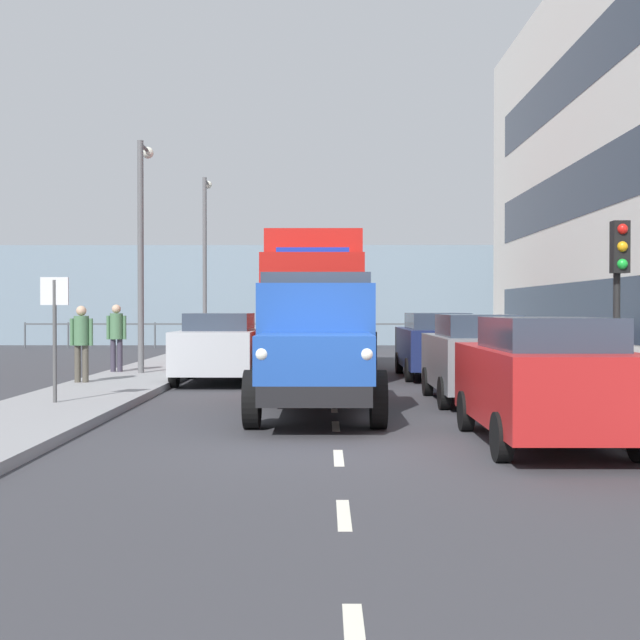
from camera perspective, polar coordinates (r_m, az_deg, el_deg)
The scene contains 18 objects.
ground_plane at distance 19.05m, azimuth 0.86°, elevation -4.73°, with size 80.00×80.00×0.00m, color #38383D.
sidewalk_left at distance 19.71m, azimuth 15.35°, elevation -4.35°, with size 2.38×38.49×0.15m, color gray.
sidewalk_right at distance 19.63m, azimuth -13.70°, elevation -4.37°, with size 2.38×38.49×0.15m, color gray.
road_centreline_markings at distance 19.15m, azimuth 0.85°, elevation -4.69°, with size 0.12×35.52×0.01m.
sea_horizon at distance 41.21m, azimuth 0.59°, elevation 1.73°, with size 80.00×0.80×5.00m, color gray.
seawall_railing at distance 37.62m, azimuth 0.61°, elevation -0.60°, with size 28.08×0.08×1.20m.
truck_vintage_blue at distance 13.81m, azimuth -0.27°, elevation -1.93°, with size 2.17×5.64×2.43m.
lorry_cargo_red at distance 22.57m, azimuth -0.40°, elevation 1.41°, with size 2.58×8.20×3.87m.
car_red_kerbside_near at distance 11.42m, azimuth 15.33°, elevation -3.96°, with size 1.84×4.02×1.72m.
car_grey_kerbside_1 at distance 16.32m, azimuth 10.76°, elevation -2.53°, with size 1.75×3.85×1.72m.
car_navy_kerbside_2 at distance 22.00m, azimuth 8.05°, elevation -1.65°, with size 1.87×4.43×1.72m.
car_silver_oppositeside_0 at distance 20.37m, azimuth -7.02°, elevation -1.85°, with size 1.96×3.91×1.72m.
pedestrian_by_lamp at distance 19.46m, azimuth -16.26°, elevation -1.15°, with size 0.53×0.34×1.75m.
pedestrian_near_railing at distance 22.50m, azimuth -13.97°, elevation -0.81°, with size 0.53×0.34×1.79m.
traffic_light_near at distance 15.13m, azimuth 20.08°, elevation 3.16°, with size 0.28×0.41×3.20m.
lamp_post_promenade at distance 22.23m, azimuth -12.27°, elevation 5.87°, with size 0.32×1.14×6.09m.
lamp_post_far at distance 32.26m, azimuth -7.98°, elevation 4.92°, with size 0.32×1.14×6.77m.
street_sign at distance 15.44m, azimuth -17.97°, elevation 0.19°, with size 0.50×0.07×2.25m.
Camera 1 is at (0.17, 11.14, 1.84)m, focal length 46.02 mm.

